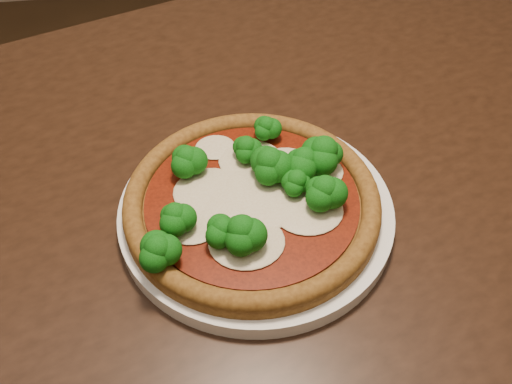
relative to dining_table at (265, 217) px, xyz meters
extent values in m
cube|color=black|center=(0.00, 0.00, 0.07)|extent=(1.49, 1.19, 0.04)
cylinder|color=black|center=(0.44, 0.53, -0.30)|extent=(0.06, 0.06, 0.71)
cylinder|color=white|center=(-0.02, -0.08, 0.10)|extent=(0.29, 0.29, 0.02)
cylinder|color=brown|center=(-0.03, -0.08, 0.12)|extent=(0.26, 0.26, 0.01)
torus|color=brown|center=(-0.03, -0.08, 0.13)|extent=(0.27, 0.27, 0.02)
cylinder|color=#651504|center=(-0.03, -0.08, 0.13)|extent=(0.22, 0.22, 0.00)
ellipsoid|color=beige|center=(-0.02, -0.02, 0.13)|extent=(0.07, 0.06, 0.01)
ellipsoid|color=beige|center=(-0.06, 0.00, 0.13)|extent=(0.04, 0.04, 0.00)
ellipsoid|color=beige|center=(-0.04, -0.14, 0.13)|extent=(0.07, 0.07, 0.01)
ellipsoid|color=beige|center=(0.05, -0.05, 0.13)|extent=(0.06, 0.05, 0.00)
ellipsoid|color=beige|center=(-0.09, -0.11, 0.13)|extent=(0.06, 0.05, 0.00)
ellipsoid|color=beige|center=(0.01, -0.04, 0.13)|extent=(0.07, 0.06, 0.01)
ellipsoid|color=beige|center=(-0.03, -0.08, 0.13)|extent=(0.11, 0.09, 0.01)
ellipsoid|color=beige|center=(0.03, -0.10, 0.13)|extent=(0.07, 0.06, 0.01)
ellipsoid|color=beige|center=(-0.07, -0.06, 0.13)|extent=(0.08, 0.07, 0.01)
ellipsoid|color=beige|center=(-0.03, -0.02, 0.13)|extent=(0.06, 0.05, 0.00)
ellipsoid|color=#127313|center=(-0.10, -0.11, 0.15)|extent=(0.04, 0.04, 0.03)
ellipsoid|color=#127313|center=(0.00, 0.01, 0.15)|extent=(0.03, 0.03, 0.03)
ellipsoid|color=#127313|center=(-0.12, -0.15, 0.15)|extent=(0.04, 0.04, 0.04)
ellipsoid|color=#127313|center=(0.04, -0.10, 0.15)|extent=(0.05, 0.05, 0.04)
ellipsoid|color=#127313|center=(-0.04, -0.14, 0.15)|extent=(0.05, 0.05, 0.04)
ellipsoid|color=#127313|center=(-0.06, -0.13, 0.15)|extent=(0.04, 0.04, 0.03)
ellipsoid|color=#127313|center=(0.03, -0.06, 0.15)|extent=(0.04, 0.04, 0.04)
ellipsoid|color=#127313|center=(-0.03, -0.02, 0.15)|extent=(0.04, 0.04, 0.03)
ellipsoid|color=#127313|center=(0.05, -0.05, 0.15)|extent=(0.05, 0.05, 0.04)
ellipsoid|color=#127313|center=(-0.09, -0.03, 0.15)|extent=(0.04, 0.04, 0.04)
ellipsoid|color=#127313|center=(0.00, -0.06, 0.15)|extent=(0.05, 0.05, 0.04)
ellipsoid|color=#127313|center=(0.02, -0.08, 0.15)|extent=(0.04, 0.04, 0.03)
camera|label=1|loc=(-0.08, -0.47, 0.56)|focal=40.00mm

